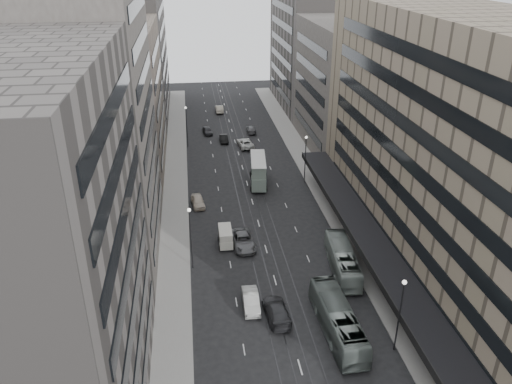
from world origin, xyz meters
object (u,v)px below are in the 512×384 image
bus_near (338,320)px  panel_van (225,236)px  sedan_2 (243,241)px  sedan_1 (251,301)px  pedestrian (438,345)px  bus_far (342,260)px  double_decker (258,170)px

bus_near → panel_van: 21.14m
sedan_2 → sedan_1: bearing=-97.0°
sedan_1 → bus_near: bearing=-32.0°
bus_near → pedestrian: bus_near is taller
panel_van → sedan_2: panel_van is taller
bus_far → double_decker: bearing=-70.4°
bus_far → bus_near: bearing=76.3°
panel_van → sedan_1: bearing=-82.2°
sedan_2 → pedestrian: pedestrian is taller
double_decker → panel_van: double_decker is taller
sedan_1 → pedestrian: 19.56m
bus_near → double_decker: 37.40m
sedan_1 → double_decker: bearing=81.6°
sedan_2 → bus_near: bearing=-71.4°
panel_van → pedestrian: size_ratio=2.08×
bus_far → double_decker: (-6.67, 26.51, 0.96)m
bus_near → double_decker: bearing=-87.3°
double_decker → pedestrian: size_ratio=4.72×
bus_near → sedan_1: size_ratio=2.45×
sedan_1 → pedestrian: pedestrian is taller
bus_far → pedestrian: (5.09, -14.96, -0.48)m
bus_near → sedan_2: size_ratio=1.99×
bus_far → pedestrian: 15.81m
bus_far → sedan_2: 13.52m
bus_far → double_decker: size_ratio=1.28×
bus_near → double_decker: size_ratio=1.37×
bus_far → panel_van: size_ratio=2.90×
double_decker → sedan_2: bearing=-97.6°
pedestrian → sedan_2: bearing=-84.1°
bus_far → sedan_1: 13.15m
bus_near → sedan_2: 19.58m
panel_van → sedan_1: (1.73, -13.29, -0.53)m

